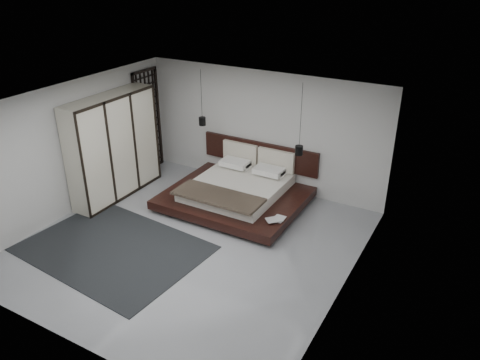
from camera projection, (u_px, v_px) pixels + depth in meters
The scene contains 14 objects.
floor at pixel (192, 243), 9.16m from camera, with size 6.00×6.00×0.00m, color #94969C.
ceiling at pixel (184, 104), 7.94m from camera, with size 6.00×6.00×0.00m, color white.
wall_back at pixel (262, 130), 10.91m from camera, with size 6.00×6.00×0.00m, color beige.
wall_front at pixel (58, 264), 6.19m from camera, with size 6.00×6.00×0.00m, color beige.
wall_left at pixel (72, 149), 9.87m from camera, with size 6.00×6.00×0.00m, color beige.
wall_right at pixel (348, 220), 7.23m from camera, with size 6.00×6.00×0.00m, color beige.
lattice_screen at pixel (148, 121), 11.82m from camera, with size 0.05×0.90×2.60m, color black.
bed at pixel (238, 190), 10.54m from camera, with size 2.98×2.47×1.11m.
book_lower at pixel (274, 218), 9.47m from camera, with size 0.22×0.30×0.03m, color #99724C.
book_upper at pixel (272, 217), 9.44m from camera, with size 0.23×0.32×0.02m, color #99724C.
pendant_left at pixel (202, 121), 10.90m from camera, with size 0.16×0.16×1.30m.
pendant_right at pixel (299, 150), 9.92m from camera, with size 0.17×0.17×1.55m.
wardrobe at pixel (114, 147), 10.54m from camera, with size 0.57×2.42×2.37m.
rug at pixel (114, 248), 8.98m from camera, with size 3.37×2.41×0.01m, color black.
Camera 1 is at (4.59, -6.27, 5.09)m, focal length 35.00 mm.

